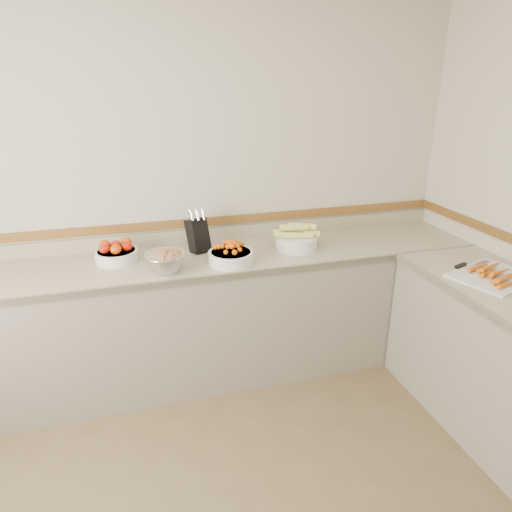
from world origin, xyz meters
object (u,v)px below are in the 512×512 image
object	(u,v)px
tomato_bowl	(117,253)
rhubarb_bowl	(166,260)
knife_block	(198,234)
corn_bowl	(296,239)
cutting_board	(494,275)
cherry_tomato_bowl	(231,255)

from	to	relation	value
tomato_bowl	rhubarb_bowl	world-z (taller)	rhubarb_bowl
knife_block	corn_bowl	size ratio (longest dim) A/B	0.93
rhubarb_bowl	cutting_board	size ratio (longest dim) A/B	0.46
knife_block	cherry_tomato_bowl	size ratio (longest dim) A/B	1.02
cherry_tomato_bowl	rhubarb_bowl	xyz separation A→B (m)	(-0.42, -0.04, 0.02)
cutting_board	cherry_tomato_bowl	bearing A→B (deg)	155.05
rhubarb_bowl	cutting_board	world-z (taller)	rhubarb_bowl
knife_block	cherry_tomato_bowl	world-z (taller)	knife_block
tomato_bowl	cutting_board	world-z (taller)	tomato_bowl
knife_block	rhubarb_bowl	xyz separation A→B (m)	(-0.25, -0.31, -0.05)
rhubarb_bowl	cherry_tomato_bowl	bearing A→B (deg)	4.91
cherry_tomato_bowl	rhubarb_bowl	bearing A→B (deg)	-175.09
knife_block	cutting_board	distance (m)	1.89
knife_block	tomato_bowl	bearing A→B (deg)	-176.64
knife_block	cherry_tomato_bowl	bearing A→B (deg)	-58.36
knife_block	corn_bowl	xyz separation A→B (m)	(0.67, -0.14, -0.06)
knife_block	corn_bowl	bearing A→B (deg)	-11.59
tomato_bowl	cherry_tomato_bowl	bearing A→B (deg)	-18.66
cherry_tomato_bowl	corn_bowl	size ratio (longest dim) A/B	0.91
cherry_tomato_bowl	rhubarb_bowl	size ratio (longest dim) A/B	1.13
tomato_bowl	rhubarb_bowl	bearing A→B (deg)	-43.41
cutting_board	rhubarb_bowl	bearing A→B (deg)	161.11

